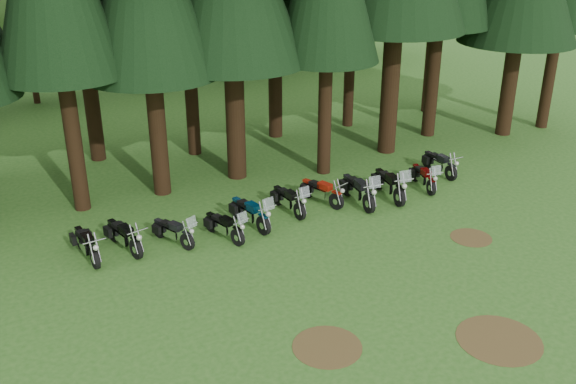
# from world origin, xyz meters

# --- Properties ---
(ground) EXTENTS (120.00, 120.00, 0.00)m
(ground) POSITION_xyz_m (0.00, 0.00, 0.00)
(ground) COLOR #295C1B
(ground) RESTS_ON ground
(decid_3) EXTENTS (6.12, 5.95, 7.65)m
(decid_3) POSITION_xyz_m (-4.71, 25.13, 4.51)
(decid_3) COLOR black
(decid_3) RESTS_ON ground
(decid_4) EXTENTS (5.93, 5.76, 7.41)m
(decid_4) POSITION_xyz_m (1.58, 26.32, 4.37)
(decid_4) COLOR black
(decid_4) RESTS_ON ground
(dirt_patch_0) EXTENTS (1.80, 1.80, 0.01)m
(dirt_patch_0) POSITION_xyz_m (-3.00, -2.00, 0.01)
(dirt_patch_0) COLOR #4C3D1E
(dirt_patch_0) RESTS_ON ground
(dirt_patch_1) EXTENTS (1.40, 1.40, 0.01)m
(dirt_patch_1) POSITION_xyz_m (4.50, 0.50, 0.01)
(dirt_patch_1) COLOR #4C3D1E
(dirt_patch_1) RESTS_ON ground
(dirt_patch_2) EXTENTS (2.20, 2.20, 0.01)m
(dirt_patch_2) POSITION_xyz_m (1.00, -4.00, 0.01)
(dirt_patch_2) COLOR #4C3D1E
(dirt_patch_2) RESTS_ON ground
(motorcycle_0) EXTENTS (0.35, 2.18, 0.89)m
(motorcycle_0) POSITION_xyz_m (-7.07, 5.67, 0.45)
(motorcycle_0) COLOR black
(motorcycle_0) RESTS_ON ground
(motorcycle_1) EXTENTS (0.55, 2.21, 0.91)m
(motorcycle_1) POSITION_xyz_m (-5.88, 5.62, 0.46)
(motorcycle_1) COLOR black
(motorcycle_1) RESTS_ON ground
(motorcycle_2) EXTENTS (0.94, 1.95, 1.26)m
(motorcycle_2) POSITION_xyz_m (-4.36, 5.20, 0.42)
(motorcycle_2) COLOR black
(motorcycle_2) RESTS_ON ground
(motorcycle_3) EXTENTS (0.74, 2.05, 1.30)m
(motorcycle_3) POSITION_xyz_m (-2.74, 4.67, 0.43)
(motorcycle_3) COLOR black
(motorcycle_3) RESTS_ON ground
(motorcycle_4) EXTENTS (0.60, 2.34, 1.47)m
(motorcycle_4) POSITION_xyz_m (-1.57, 5.05, 0.49)
(motorcycle_4) COLOR black
(motorcycle_4) RESTS_ON ground
(motorcycle_5) EXTENTS (0.41, 2.18, 1.37)m
(motorcycle_5) POSITION_xyz_m (0.17, 5.37, 0.46)
(motorcycle_5) COLOR black
(motorcycle_5) RESTS_ON ground
(motorcycle_6) EXTENTS (0.68, 2.11, 0.88)m
(motorcycle_6) POSITION_xyz_m (1.63, 5.43, 0.45)
(motorcycle_6) COLOR black
(motorcycle_6) RESTS_ON ground
(motorcycle_7) EXTENTS (0.64, 2.49, 1.56)m
(motorcycle_7) POSITION_xyz_m (2.80, 4.69, 0.52)
(motorcycle_7) COLOR black
(motorcycle_7) RESTS_ON ground
(motorcycle_8) EXTENTS (0.79, 2.47, 1.55)m
(motorcycle_8) POSITION_xyz_m (4.18, 4.55, 0.52)
(motorcycle_8) COLOR black
(motorcycle_8) RESTS_ON ground
(motorcycle_9) EXTENTS (0.85, 2.09, 1.33)m
(motorcycle_9) POSITION_xyz_m (5.94, 4.59, 0.44)
(motorcycle_9) COLOR black
(motorcycle_9) RESTS_ON ground
(motorcycle_10) EXTENTS (0.37, 2.17, 0.88)m
(motorcycle_10) POSITION_xyz_m (7.51, 5.40, 0.45)
(motorcycle_10) COLOR black
(motorcycle_10) RESTS_ON ground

